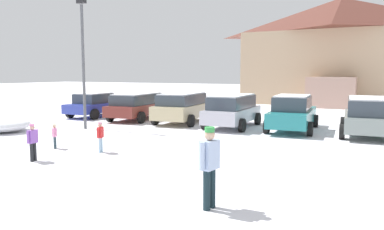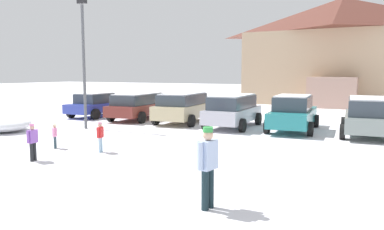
{
  "view_description": "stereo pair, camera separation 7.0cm",
  "coord_description": "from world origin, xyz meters",
  "px_view_note": "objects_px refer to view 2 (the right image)",
  "views": [
    {
      "loc": [
        6.48,
        -3.99,
        2.73
      ],
      "look_at": [
        0.06,
        8.43,
        1.15
      ],
      "focal_mm": 35.0,
      "sensor_mm": 36.0,
      "label": 1
    },
    {
      "loc": [
        6.55,
        -3.96,
        2.73
      ],
      "look_at": [
        0.06,
        8.43,
        1.15
      ],
      "focal_mm": 35.0,
      "sensor_mm": 36.0,
      "label": 2
    }
  ],
  "objects_px": {
    "parked_blue_hatchback": "(96,104)",
    "parked_silver_wagon": "(233,110)",
    "skier_child_in_red_jacket": "(100,135)",
    "skier_child_in_pink_snowsuit": "(55,135)",
    "lamp_post": "(84,58)",
    "parked_teal_hatchback": "(293,113)",
    "ski_lodge": "(341,50)",
    "plowed_snow_pile": "(0,124)",
    "parked_beige_suv": "(183,107)",
    "parked_grey_wagon": "(368,115)",
    "skier_adult_in_blue_parka": "(208,163)",
    "skier_child_in_purple_jacket": "(33,140)",
    "parked_maroon_van": "(138,105)"
  },
  "relations": [
    {
      "from": "skier_child_in_purple_jacket",
      "to": "parked_beige_suv",
      "type": "bearing_deg",
      "value": 91.06
    },
    {
      "from": "parked_blue_hatchback",
      "to": "parked_silver_wagon",
      "type": "height_order",
      "value": "parked_silver_wagon"
    },
    {
      "from": "ski_lodge",
      "to": "parked_grey_wagon",
      "type": "bearing_deg",
      "value": -80.29
    },
    {
      "from": "parked_beige_suv",
      "to": "parked_teal_hatchback",
      "type": "height_order",
      "value": "parked_teal_hatchback"
    },
    {
      "from": "plowed_snow_pile",
      "to": "skier_adult_in_blue_parka",
      "type": "bearing_deg",
      "value": -19.48
    },
    {
      "from": "skier_child_in_red_jacket",
      "to": "lamp_post",
      "type": "xyz_separation_m",
      "value": [
        -4.37,
        3.91,
        2.85
      ]
    },
    {
      "from": "plowed_snow_pile",
      "to": "ski_lodge",
      "type": "bearing_deg",
      "value": 64.55
    },
    {
      "from": "parked_blue_hatchback",
      "to": "parked_teal_hatchback",
      "type": "bearing_deg",
      "value": 0.03
    },
    {
      "from": "ski_lodge",
      "to": "plowed_snow_pile",
      "type": "bearing_deg",
      "value": -115.45
    },
    {
      "from": "parked_teal_hatchback",
      "to": "skier_child_in_pink_snowsuit",
      "type": "height_order",
      "value": "parked_teal_hatchback"
    },
    {
      "from": "parked_blue_hatchback",
      "to": "parked_grey_wagon",
      "type": "xyz_separation_m",
      "value": [
        15.35,
        -0.05,
        0.13
      ]
    },
    {
      "from": "ski_lodge",
      "to": "parked_blue_hatchback",
      "type": "height_order",
      "value": "ski_lodge"
    },
    {
      "from": "parked_maroon_van",
      "to": "parked_grey_wagon",
      "type": "relative_size",
      "value": 1.04
    },
    {
      "from": "parked_grey_wagon",
      "to": "skier_child_in_pink_snowsuit",
      "type": "bearing_deg",
      "value": -140.27
    },
    {
      "from": "skier_adult_in_blue_parka",
      "to": "parked_beige_suv",
      "type": "bearing_deg",
      "value": 121.2
    },
    {
      "from": "lamp_post",
      "to": "parked_teal_hatchback",
      "type": "bearing_deg",
      "value": 24.16
    },
    {
      "from": "lamp_post",
      "to": "plowed_snow_pile",
      "type": "xyz_separation_m",
      "value": [
        -2.89,
        -2.53,
        -3.09
      ]
    },
    {
      "from": "skier_child_in_pink_snowsuit",
      "to": "parked_maroon_van",
      "type": "bearing_deg",
      "value": 105.46
    },
    {
      "from": "ski_lodge",
      "to": "plowed_snow_pile",
      "type": "xyz_separation_m",
      "value": [
        -12.04,
        -25.29,
        -4.4
      ]
    },
    {
      "from": "parked_grey_wagon",
      "to": "parked_maroon_van",
      "type": "bearing_deg",
      "value": 179.58
    },
    {
      "from": "skier_child_in_pink_snowsuit",
      "to": "lamp_post",
      "type": "xyz_separation_m",
      "value": [
        -2.47,
        4.17,
        2.94
      ]
    },
    {
      "from": "ski_lodge",
      "to": "skier_adult_in_blue_parka",
      "type": "xyz_separation_m",
      "value": [
        0.81,
        -29.84,
        -3.81
      ]
    },
    {
      "from": "skier_child_in_purple_jacket",
      "to": "plowed_snow_pile",
      "type": "relative_size",
      "value": 0.38
    },
    {
      "from": "parked_maroon_van",
      "to": "parked_silver_wagon",
      "type": "bearing_deg",
      "value": -3.3
    },
    {
      "from": "parked_maroon_van",
      "to": "parked_silver_wagon",
      "type": "distance_m",
      "value": 6.05
    },
    {
      "from": "skier_adult_in_blue_parka",
      "to": "skier_child_in_pink_snowsuit",
      "type": "distance_m",
      "value": 8.04
    },
    {
      "from": "parked_silver_wagon",
      "to": "parked_grey_wagon",
      "type": "height_order",
      "value": "parked_grey_wagon"
    },
    {
      "from": "parked_grey_wagon",
      "to": "skier_child_in_red_jacket",
      "type": "height_order",
      "value": "parked_grey_wagon"
    },
    {
      "from": "parked_beige_suv",
      "to": "lamp_post",
      "type": "bearing_deg",
      "value": -128.49
    },
    {
      "from": "skier_adult_in_blue_parka",
      "to": "skier_child_in_purple_jacket",
      "type": "bearing_deg",
      "value": 169.61
    },
    {
      "from": "ski_lodge",
      "to": "parked_maroon_van",
      "type": "bearing_deg",
      "value": -115.71
    },
    {
      "from": "parked_beige_suv",
      "to": "parked_silver_wagon",
      "type": "bearing_deg",
      "value": -4.95
    },
    {
      "from": "lamp_post",
      "to": "parked_silver_wagon",
      "type": "bearing_deg",
      "value": 31.32
    },
    {
      "from": "parked_blue_hatchback",
      "to": "skier_adult_in_blue_parka",
      "type": "xyz_separation_m",
      "value": [
        12.95,
        -11.17,
        0.18
      ]
    },
    {
      "from": "parked_silver_wagon",
      "to": "skier_child_in_red_jacket",
      "type": "height_order",
      "value": "parked_silver_wagon"
    },
    {
      "from": "parked_beige_suv",
      "to": "parked_silver_wagon",
      "type": "height_order",
      "value": "parked_beige_suv"
    },
    {
      "from": "skier_child_in_red_jacket",
      "to": "skier_child_in_pink_snowsuit",
      "type": "height_order",
      "value": "skier_child_in_red_jacket"
    },
    {
      "from": "ski_lodge",
      "to": "parked_teal_hatchback",
      "type": "relative_size",
      "value": 3.35
    },
    {
      "from": "skier_child_in_red_jacket",
      "to": "skier_child_in_pink_snowsuit",
      "type": "distance_m",
      "value": 1.92
    },
    {
      "from": "parked_blue_hatchback",
      "to": "skier_child_in_red_jacket",
      "type": "xyz_separation_m",
      "value": [
        7.37,
        -8.0,
        -0.18
      ]
    },
    {
      "from": "ski_lodge",
      "to": "skier_child_in_red_jacket",
      "type": "height_order",
      "value": "ski_lodge"
    },
    {
      "from": "parked_grey_wagon",
      "to": "skier_child_in_pink_snowsuit",
      "type": "xyz_separation_m",
      "value": [
        -9.88,
        -8.21,
        -0.4
      ]
    },
    {
      "from": "parked_beige_suv",
      "to": "parked_grey_wagon",
      "type": "distance_m",
      "value": 9.13
    },
    {
      "from": "ski_lodge",
      "to": "plowed_snow_pile",
      "type": "distance_m",
      "value": 28.35
    },
    {
      "from": "parked_teal_hatchback",
      "to": "lamp_post",
      "type": "distance_m",
      "value": 10.35
    },
    {
      "from": "parked_beige_suv",
      "to": "parked_grey_wagon",
      "type": "height_order",
      "value": "parked_grey_wagon"
    },
    {
      "from": "ski_lodge",
      "to": "skier_adult_in_blue_parka",
      "type": "height_order",
      "value": "ski_lodge"
    },
    {
      "from": "skier_adult_in_blue_parka",
      "to": "lamp_post",
      "type": "height_order",
      "value": "lamp_post"
    },
    {
      "from": "skier_child_in_red_jacket",
      "to": "plowed_snow_pile",
      "type": "distance_m",
      "value": 7.4
    },
    {
      "from": "skier_child_in_pink_snowsuit",
      "to": "parked_teal_hatchback",
      "type": "bearing_deg",
      "value": 51.1
    }
  ]
}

